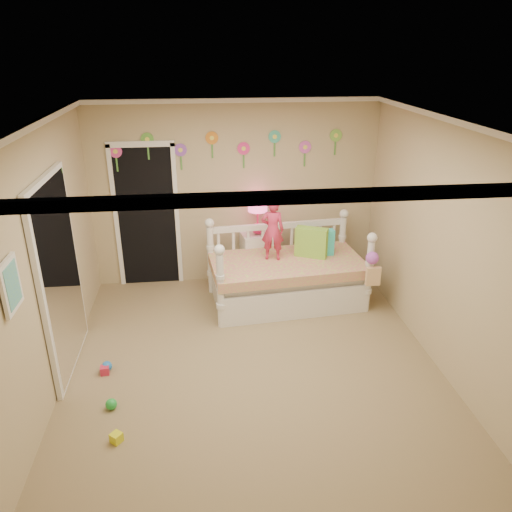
{
  "coord_description": "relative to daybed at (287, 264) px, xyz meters",
  "views": [
    {
      "loc": [
        -0.5,
        -4.49,
        3.25
      ],
      "look_at": [
        0.1,
        0.6,
        1.05
      ],
      "focal_mm": 34.8,
      "sensor_mm": 36.0,
      "label": 1
    }
  ],
  "objects": [
    {
      "name": "floor",
      "position": [
        -0.61,
        -1.44,
        -0.55
      ],
      "size": [
        4.0,
        4.5,
        0.01
      ],
      "primitive_type": "cube",
      "color": "#7F684C",
      "rests_on": "ground"
    },
    {
      "name": "ceiling",
      "position": [
        -0.61,
        -1.44,
        2.05
      ],
      "size": [
        4.0,
        4.5,
        0.01
      ],
      "primitive_type": "cube",
      "color": "white",
      "rests_on": "floor"
    },
    {
      "name": "back_wall",
      "position": [
        -0.61,
        0.81,
        0.75
      ],
      "size": [
        4.0,
        0.01,
        2.6
      ],
      "primitive_type": "cube",
      "color": "tan",
      "rests_on": "floor"
    },
    {
      "name": "left_wall",
      "position": [
        -2.61,
        -1.44,
        0.75
      ],
      "size": [
        0.01,
        4.5,
        2.6
      ],
      "primitive_type": "cube",
      "color": "tan",
      "rests_on": "floor"
    },
    {
      "name": "right_wall",
      "position": [
        1.39,
        -1.44,
        0.75
      ],
      "size": [
        0.01,
        4.5,
        2.6
      ],
      "primitive_type": "cube",
      "color": "tan",
      "rests_on": "floor"
    },
    {
      "name": "crown_molding",
      "position": [
        -0.61,
        -1.44,
        2.02
      ],
      "size": [
        4.0,
        4.5,
        0.06
      ],
      "primitive_type": null,
      "color": "white",
      "rests_on": "ceiling"
    },
    {
      "name": "daybed",
      "position": [
        0.0,
        0.0,
        0.0
      ],
      "size": [
        2.12,
        1.27,
        1.1
      ],
      "primitive_type": null,
      "rotation": [
        0.0,
        0.0,
        0.09
      ],
      "color": "white",
      "rests_on": "floor"
    },
    {
      "name": "pillow_turquoise",
      "position": [
        0.48,
        0.12,
        0.24
      ],
      "size": [
        0.36,
        0.14,
        0.35
      ],
      "primitive_type": "cube",
      "rotation": [
        0.0,
        0.0,
        0.05
      ],
      "color": "#28CBB1",
      "rests_on": "daybed"
    },
    {
      "name": "pillow_lime",
      "position": [
        0.34,
        0.09,
        0.26
      ],
      "size": [
        0.45,
        0.32,
        0.4
      ],
      "primitive_type": "cube",
      "rotation": [
        0.0,
        0.0,
        -0.45
      ],
      "color": "#86C73C",
      "rests_on": "daybed"
    },
    {
      "name": "child",
      "position": [
        -0.19,
        0.05,
        0.47
      ],
      "size": [
        0.33,
        0.25,
        0.82
      ],
      "primitive_type": "imported",
      "rotation": [
        0.0,
        0.0,
        2.94
      ],
      "color": "#D02F57",
      "rests_on": "daybed"
    },
    {
      "name": "nightstand",
      "position": [
        -0.31,
        0.63,
        -0.17
      ],
      "size": [
        0.5,
        0.42,
        0.76
      ],
      "primitive_type": "cube",
      "rotation": [
        0.0,
        0.0,
        0.17
      ],
      "color": "white",
      "rests_on": "floor"
    },
    {
      "name": "table_lamp",
      "position": [
        -0.31,
        0.63,
        0.6
      ],
      "size": [
        0.27,
        0.27,
        0.6
      ],
      "color": "#ED1F63",
      "rests_on": "nightstand"
    },
    {
      "name": "closet_doorway",
      "position": [
        -1.86,
        0.8,
        0.48
      ],
      "size": [
        0.9,
        0.04,
        2.07
      ],
      "primitive_type": "cube",
      "color": "black",
      "rests_on": "back_wall"
    },
    {
      "name": "flower_decals",
      "position": [
        -0.7,
        0.8,
        1.39
      ],
      "size": [
        3.4,
        0.02,
        0.5
      ],
      "primitive_type": null,
      "color": "#B2668C",
      "rests_on": "back_wall"
    },
    {
      "name": "mirror_closet",
      "position": [
        -2.57,
        -1.14,
        0.5
      ],
      "size": [
        0.07,
        1.3,
        2.1
      ],
      "primitive_type": "cube",
      "color": "white",
      "rests_on": "left_wall"
    },
    {
      "name": "wall_picture",
      "position": [
        -2.58,
        -2.34,
        1.0
      ],
      "size": [
        0.05,
        0.34,
        0.42
      ],
      "primitive_type": "cube",
      "color": "white",
      "rests_on": "left_wall"
    },
    {
      "name": "hanging_bag",
      "position": [
        0.97,
        -0.56,
        0.12
      ],
      "size": [
        0.2,
        0.16,
        0.36
      ],
      "primitive_type": null,
      "color": "beige",
      "rests_on": "daybed"
    },
    {
      "name": "toy_scatter",
      "position": [
        -2.12,
        -1.81,
        -0.5
      ],
      "size": [
        1.1,
        1.46,
        0.11
      ],
      "primitive_type": null,
      "rotation": [
        0.0,
        0.0,
        -0.26
      ],
      "color": "#996666",
      "rests_on": "floor"
    }
  ]
}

